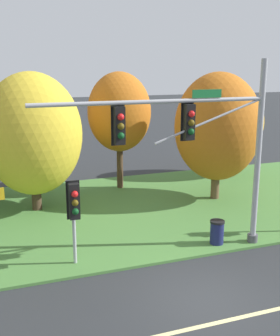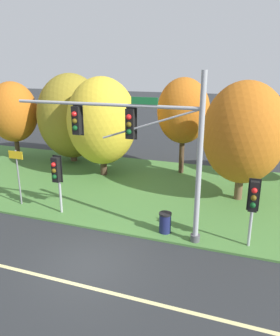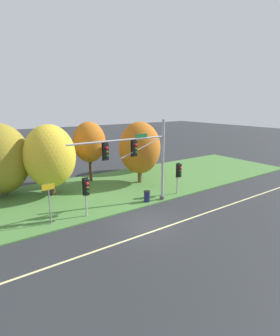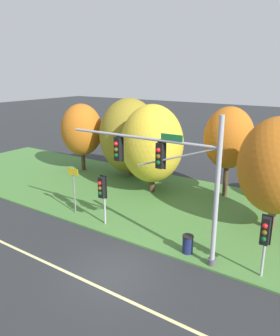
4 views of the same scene
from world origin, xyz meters
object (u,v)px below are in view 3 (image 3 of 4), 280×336
object	(u,v)px
traffic_signal_mast	(140,155)
tree_mid_verge	(89,142)
trash_bin	(147,196)
route_sign_post	(49,198)
tree_right_far	(145,144)
tree_left_of_mast	(1,159)
pedestrian_signal_further_along	(86,189)
tree_behind_signpost	(50,156)
pedestrian_signal_near_kerb	(179,172)
tree_tall_centre	(140,148)

from	to	relation	value
traffic_signal_mast	tree_mid_verge	bearing A→B (deg)	92.00
trash_bin	route_sign_post	bearing A→B (deg)	177.27
tree_mid_verge	tree_right_far	distance (m)	7.67
traffic_signal_mast	tree_left_of_mast	xyz separation A→B (m)	(-8.80, 8.97, -0.80)
pedestrian_signal_further_along	tree_behind_signpost	bearing A→B (deg)	95.53
traffic_signal_mast	pedestrian_signal_near_kerb	bearing A→B (deg)	2.85
tree_mid_verge	trash_bin	size ratio (longest dim) A/B	6.85
traffic_signal_mast	trash_bin	world-z (taller)	traffic_signal_mast
tree_right_far	trash_bin	distance (m)	11.43
pedestrian_signal_near_kerb	tree_right_far	distance (m)	9.69
traffic_signal_mast	tree_behind_signpost	size ratio (longest dim) A/B	1.31
pedestrian_signal_near_kerb	tree_left_of_mast	distance (m)	15.95
route_sign_post	tree_left_of_mast	size ratio (longest dim) A/B	0.45
pedestrian_signal_further_along	tree_tall_centre	world-z (taller)	tree_tall_centre
route_sign_post	tree_tall_centre	xyz separation A→B (m)	(10.83, 4.67, 1.78)
pedestrian_signal_near_kerb	pedestrian_signal_further_along	size ratio (longest dim) A/B	0.98
tree_behind_signpost	trash_bin	xyz separation A→B (m)	(6.07, -6.37, -3.15)
pedestrian_signal_further_along	tree_mid_verge	size ratio (longest dim) A/B	0.47
pedestrian_signal_near_kerb	pedestrian_signal_further_along	world-z (taller)	pedestrian_signal_further_along
pedestrian_signal_further_along	tree_right_far	size ratio (longest dim) A/B	0.55
tree_behind_signpost	trash_bin	distance (m)	9.35
route_sign_post	tree_behind_signpost	bearing A→B (deg)	71.72
pedestrian_signal_near_kerb	route_sign_post	world-z (taller)	route_sign_post
trash_bin	pedestrian_signal_near_kerb	bearing A→B (deg)	-1.63
tree_left_of_mast	tree_tall_centre	world-z (taller)	tree_left_of_mast
tree_tall_centre	trash_bin	size ratio (longest dim) A/B	6.88
pedestrian_signal_further_along	tree_tall_centre	bearing A→B (deg)	31.23
route_sign_post	tree_mid_verge	distance (m)	10.90
traffic_signal_mast	route_sign_post	world-z (taller)	traffic_signal_mast
traffic_signal_mast	pedestrian_signal_near_kerb	size ratio (longest dim) A/B	2.89
pedestrian_signal_near_kerb	tree_mid_verge	xyz separation A→B (m)	(-4.78, 8.69, 2.11)
tree_left_of_mast	trash_bin	size ratio (longest dim) A/B	7.06
pedestrian_signal_near_kerb	route_sign_post	bearing A→B (deg)	177.61
tree_tall_centre	tree_left_of_mast	bearing A→B (deg)	163.97
tree_behind_signpost	pedestrian_signal_further_along	bearing A→B (deg)	-84.47
pedestrian_signal_near_kerb	trash_bin	size ratio (longest dim) A/B	3.15
traffic_signal_mast	tree_mid_verge	distance (m)	8.91
tree_left_of_mast	tree_right_far	bearing A→B (deg)	1.60
pedestrian_signal_near_kerb	pedestrian_signal_further_along	distance (m)	9.00
tree_mid_verge	trash_bin	distance (m)	9.45
pedestrian_signal_near_kerb	route_sign_post	xyz separation A→B (m)	(-11.58, 0.48, -0.18)
pedestrian_signal_further_along	tree_mid_verge	distance (m)	9.73
pedestrian_signal_further_along	trash_bin	size ratio (longest dim) A/B	3.21
tree_tall_centre	tree_right_far	distance (m)	5.41
route_sign_post	pedestrian_signal_near_kerb	bearing A→B (deg)	-2.39
pedestrian_signal_further_along	tree_right_far	distance (m)	14.91
tree_left_of_mast	trash_bin	bearing A→B (deg)	-41.62
traffic_signal_mast	tree_behind_signpost	distance (m)	8.46
pedestrian_signal_near_kerb	tree_right_far	world-z (taller)	tree_right_far
pedestrian_signal_further_along	tree_behind_signpost	world-z (taller)	tree_behind_signpost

